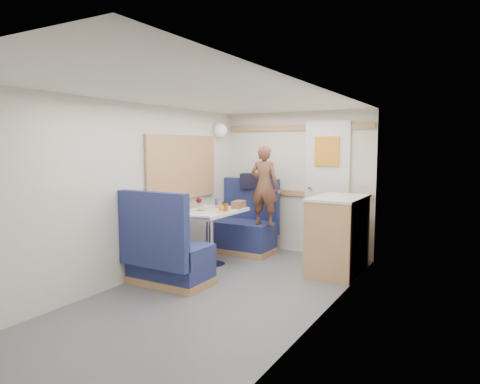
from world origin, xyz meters
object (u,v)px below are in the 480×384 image
Objects in this scene: bench_far at (244,231)px; bench_near at (167,258)px; tray at (202,214)px; pepper_grinder at (223,205)px; tumbler_left at (185,208)px; dome_light at (220,130)px; wine_glass at (199,201)px; tumbler_right at (218,203)px; dinette_table at (211,222)px; orange_fruit at (221,208)px; galley_counter at (338,234)px; tumbler_mid at (219,202)px; salt_grinder at (205,208)px; duffel_bag at (257,181)px; cheese_block at (202,208)px; beer_glass at (226,207)px; bread_loaf at (239,204)px; person at (264,185)px.

bench_far is 1.73m from bench_near.
pepper_grinder is (-0.05, 0.56, 0.03)m from tray.
bench_near is 9.31× the size of tumbler_left.
dome_light is 1.77× the size of tumbler_left.
tumbler_right is at bearing 80.75° from wine_glass.
orange_fruit reaches higher than dinette_table.
bench_near is at bearing -136.06° from galley_counter.
bench_far is 10.04× the size of tumbler_mid.
salt_grinder is (-0.25, 0.01, -0.01)m from orange_fruit.
duffel_bag is 0.80m from tumbler_mid.
bench_far is 1.10m from cheese_block.
tumbler_left is at bearing 105.32° from bench_near.
galley_counter is 8.79× the size of tumbler_mid.
duffel_bag is 3.95× the size of tumbler_right.
beer_glass is at bearing 76.18° from bench_near.
beer_glass is at bearing -51.54° from pepper_grinder.
tumbler_right is (-0.27, 0.33, 0.00)m from orange_fruit.
dinette_table is 10.62× the size of pepper_grinder.
salt_grinder is at bearing -155.46° from beer_glass.
duffel_bag is at bearing 100.46° from bread_loaf.
tumbler_left is (-0.05, -0.22, -0.07)m from wine_glass.
duffel_bag is 0.84m from bread_loaf.
person reaches higher than dinette_table.
wine_glass is 0.50m from tumbler_mid.
tumbler_right is (-1.51, -0.32, 0.31)m from galley_counter.
galley_counter is at bearing 23.31° from beer_glass.
person is 0.95m from salt_grinder.
bench_far reaches higher than bread_loaf.
duffel_bag is (0.07, 1.12, 0.45)m from dinette_table.
dome_light is at bearing 119.26° from tumbler_right.
orange_fruit is 0.44m from bread_loaf.
duffel_bag reaches higher than tumbler_right.
galley_counter is 5.48× the size of wine_glass.
tumbler_mid is at bearing 30.51° from person.
bench_far is at bearing 90.00° from dinette_table.
dome_light reaches higher than galley_counter.
pepper_grinder is at bearing 67.19° from tumbler_left.
bench_near is at bearing -106.54° from orange_fruit.
pepper_grinder is at bearing -45.01° from tumbler_mid.
duffel_bag reaches higher than bench_near.
beer_glass is at bearing -48.05° from tumbler_mid.
galley_counter is at bearing -9.18° from dome_light.
tumbler_left is at bearing -102.92° from wine_glass.
cheese_block is at bearing -149.63° from beer_glass.
tumbler_mid is at bearing -118.97° from duffel_bag.
cheese_block reaches higher than dinette_table.
cheese_block is (-0.26, -0.03, -0.02)m from orange_fruit.
galley_counter is at bearing 166.22° from person.
tray is 3.33× the size of tumbler_mid.
bench_far is 1.14× the size of galley_counter.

